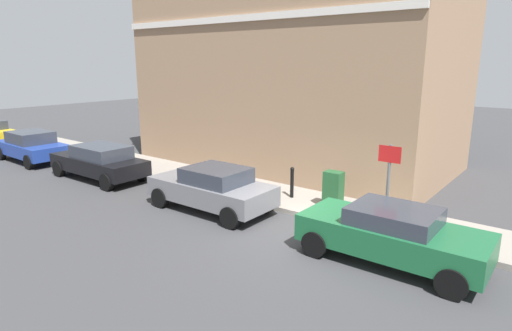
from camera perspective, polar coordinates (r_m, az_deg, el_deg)
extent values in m
plane|color=#38383A|center=(11.95, 5.74, -8.70)|extent=(80.00, 80.00, 0.00)
cube|color=gray|center=(17.06, -7.72, -1.62)|extent=(2.28, 30.00, 0.15)
cube|color=#937256|center=(19.27, 5.62, 14.32)|extent=(7.32, 13.04, 9.55)
cube|color=silver|center=(16.34, -1.65, 19.09)|extent=(0.12, 13.04, 0.24)
cube|color=#195933|center=(10.39, 17.61, -9.03)|extent=(1.72, 4.17, 0.64)
cube|color=#2D333D|center=(10.20, 17.97, -6.47)|extent=(1.51, 1.89, 0.40)
cylinder|color=black|center=(10.41, 7.87, -10.35)|extent=(0.22, 0.64, 0.64)
cylinder|color=black|center=(11.73, 11.82, -7.69)|extent=(0.22, 0.64, 0.64)
cylinder|color=black|center=(9.45, 24.68, -14.15)|extent=(0.22, 0.64, 0.64)
cylinder|color=black|center=(10.89, 26.68, -10.64)|extent=(0.22, 0.64, 0.64)
cube|color=slate|center=(13.39, -5.98, -3.37)|extent=(1.75, 4.06, 0.62)
cube|color=#2D333D|center=(13.09, -5.32, -1.34)|extent=(1.53, 1.85, 0.48)
cylinder|color=black|center=(13.99, -12.66, -4.21)|extent=(0.22, 0.64, 0.64)
cylinder|color=black|center=(15.02, -7.93, -2.76)|extent=(0.22, 0.64, 0.64)
cylinder|color=black|center=(11.98, -3.45, -6.96)|extent=(0.22, 0.64, 0.64)
cylinder|color=black|center=(13.17, 1.18, -5.00)|extent=(0.22, 0.64, 0.64)
cube|color=black|center=(17.98, -20.25, 0.19)|extent=(1.70, 4.41, 0.57)
cube|color=#2D333D|center=(17.68, -19.96, 1.71)|extent=(1.48, 2.24, 0.50)
cylinder|color=black|center=(19.07, -24.82, -0.39)|extent=(0.23, 0.64, 0.64)
cylinder|color=black|center=(19.81, -20.89, 0.47)|extent=(0.23, 0.64, 0.64)
cylinder|color=black|center=(16.29, -19.30, -2.11)|extent=(0.23, 0.64, 0.64)
cylinder|color=black|center=(17.16, -15.00, -1.03)|extent=(0.23, 0.64, 0.64)
cube|color=navy|center=(22.49, -27.71, 2.01)|extent=(1.82, 4.06, 0.56)
cube|color=#2D333D|center=(22.42, -27.89, 3.36)|extent=(1.57, 1.99, 0.54)
cylinder|color=black|center=(23.59, -30.89, 1.41)|extent=(0.23, 0.64, 0.64)
cylinder|color=black|center=(24.18, -27.28, 2.09)|extent=(0.23, 0.64, 0.64)
cylinder|color=black|center=(20.90, -28.05, 0.40)|extent=(0.23, 0.64, 0.64)
cylinder|color=black|center=(21.57, -24.07, 1.19)|extent=(0.23, 0.64, 0.64)
cylinder|color=black|center=(26.45, -29.52, 2.71)|extent=(0.24, 0.65, 0.64)
cube|color=#1E4C28|center=(13.29, 10.27, -3.21)|extent=(0.40, 0.55, 1.15)
cube|color=#333333|center=(13.45, 10.17, -5.39)|extent=(0.46, 0.61, 0.08)
cylinder|color=black|center=(14.16, 4.82, -2.41)|extent=(0.12, 0.12, 0.95)
sphere|color=black|center=(14.03, 4.86, -0.47)|extent=(0.14, 0.14, 0.14)
cylinder|color=black|center=(14.24, -1.50, -2.28)|extent=(0.12, 0.12, 0.95)
sphere|color=black|center=(14.11, -1.51, -0.34)|extent=(0.14, 0.14, 0.14)
cylinder|color=#59595B|center=(11.86, 17.18, -2.78)|extent=(0.08, 0.08, 2.30)
cube|color=white|center=(11.63, 17.45, 1.45)|extent=(0.03, 0.56, 0.40)
cube|color=red|center=(11.61, 17.42, 1.44)|extent=(0.01, 0.60, 0.44)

